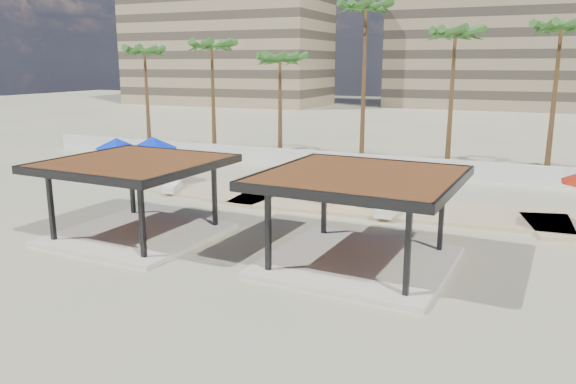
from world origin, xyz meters
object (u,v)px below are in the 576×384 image
Objects in this scene: pavilion_central at (360,211)px; pavilion_west at (136,191)px; umbrella_a at (116,143)px; lounger_b at (389,208)px; lounger_a at (172,186)px.

pavilion_central is 9.33m from pavilion_west.
umbrella_a is 17.78m from lounger_b.
lounger_a is (-3.42, 7.22, -1.55)m from pavilion_west.
pavilion_west is 12.76m from umbrella_a.
umbrella_a is 1.32× the size of lounger_a.
lounger_a is at bearing 155.15° from pavilion_central.
pavilion_central is at bearing -25.65° from umbrella_a.
pavilion_west reaches higher than lounger_b.
lounger_b is at bearing 42.37° from pavilion_west.
pavilion_west reaches higher than umbrella_a.
pavilion_central is 20.14m from umbrella_a.
pavilion_central is 2.39× the size of umbrella_a.
lounger_a is at bearing -20.20° from umbrella_a.
pavilion_west is (-9.32, -0.49, -0.06)m from pavilion_central.
umbrella_a is at bearing 157.33° from pavilion_central.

